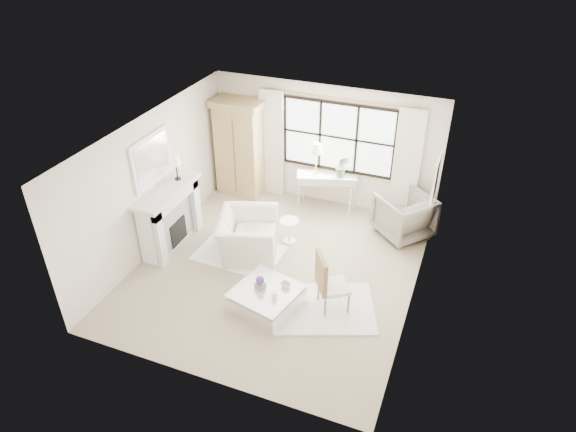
% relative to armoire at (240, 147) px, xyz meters
% --- Properties ---
extents(floor, '(5.50, 5.50, 0.00)m').
position_rel_armoire_xyz_m(floor, '(1.87, -2.40, -1.14)').
color(floor, tan).
rests_on(floor, ground).
extents(ceiling, '(5.50, 5.50, 0.00)m').
position_rel_armoire_xyz_m(ceiling, '(1.87, -2.40, 1.56)').
color(ceiling, silver).
rests_on(ceiling, ground).
extents(wall_back, '(5.00, 0.00, 5.00)m').
position_rel_armoire_xyz_m(wall_back, '(1.87, 0.35, 0.21)').
color(wall_back, white).
rests_on(wall_back, ground).
extents(wall_front, '(5.00, 0.00, 5.00)m').
position_rel_armoire_xyz_m(wall_front, '(1.87, -5.15, 0.21)').
color(wall_front, white).
rests_on(wall_front, ground).
extents(wall_left, '(0.00, 5.50, 5.50)m').
position_rel_armoire_xyz_m(wall_left, '(-0.63, -2.40, 0.21)').
color(wall_left, beige).
rests_on(wall_left, ground).
extents(wall_right, '(0.00, 5.50, 5.50)m').
position_rel_armoire_xyz_m(wall_right, '(4.37, -2.40, 0.21)').
color(wall_right, white).
rests_on(wall_right, ground).
extents(window_pane, '(2.40, 0.02, 1.50)m').
position_rel_armoire_xyz_m(window_pane, '(2.17, 0.33, 0.46)').
color(window_pane, silver).
rests_on(window_pane, wall_back).
extents(window_frame, '(2.50, 0.04, 1.50)m').
position_rel_armoire_xyz_m(window_frame, '(2.17, 0.32, 0.46)').
color(window_frame, black).
rests_on(window_frame, wall_back).
extents(curtain_rod, '(3.30, 0.04, 0.04)m').
position_rel_armoire_xyz_m(curtain_rod, '(2.17, 0.27, 1.33)').
color(curtain_rod, '#A67839').
rests_on(curtain_rod, wall_back).
extents(curtain_left, '(0.55, 0.10, 2.47)m').
position_rel_armoire_xyz_m(curtain_left, '(0.67, 0.25, 0.10)').
color(curtain_left, silver).
rests_on(curtain_left, ground).
extents(curtain_right, '(0.55, 0.10, 2.47)m').
position_rel_armoire_xyz_m(curtain_right, '(3.67, 0.25, 0.10)').
color(curtain_right, white).
rests_on(curtain_right, ground).
extents(fireplace, '(0.58, 1.66, 1.26)m').
position_rel_armoire_xyz_m(fireplace, '(-0.41, -2.40, -0.49)').
color(fireplace, silver).
rests_on(fireplace, ground).
extents(mirror_frame, '(0.05, 1.15, 0.95)m').
position_rel_armoire_xyz_m(mirror_frame, '(-0.60, -2.40, 0.70)').
color(mirror_frame, white).
rests_on(mirror_frame, wall_left).
extents(mirror_glass, '(0.02, 1.00, 0.80)m').
position_rel_armoire_xyz_m(mirror_glass, '(-0.57, -2.40, 0.70)').
color(mirror_glass, silver).
rests_on(mirror_glass, wall_left).
extents(art_frame, '(0.04, 0.62, 0.82)m').
position_rel_armoire_xyz_m(art_frame, '(4.34, -0.70, 0.41)').
color(art_frame, silver).
rests_on(art_frame, wall_right).
extents(art_canvas, '(0.01, 0.52, 0.72)m').
position_rel_armoire_xyz_m(art_canvas, '(4.32, -0.70, 0.41)').
color(art_canvas, '#B7A38E').
rests_on(art_canvas, wall_right).
extents(mantel_lamp, '(0.22, 0.22, 0.51)m').
position_rel_armoire_xyz_m(mantel_lamp, '(-0.37, -1.99, 0.51)').
color(mantel_lamp, black).
rests_on(mantel_lamp, fireplace).
extents(armoire, '(1.15, 0.74, 2.24)m').
position_rel_armoire_xyz_m(armoire, '(0.00, 0.00, 0.00)').
color(armoire, tan).
rests_on(armoire, floor).
extents(console_table, '(1.37, 0.82, 0.80)m').
position_rel_armoire_xyz_m(console_table, '(2.03, 0.10, -0.74)').
color(console_table, silver).
rests_on(console_table, floor).
extents(console_lamp, '(0.28, 0.28, 0.69)m').
position_rel_armoire_xyz_m(console_lamp, '(1.77, 0.10, 0.22)').
color(console_lamp, gold).
rests_on(console_lamp, console_table).
extents(orchid_plant, '(0.28, 0.24, 0.49)m').
position_rel_armoire_xyz_m(orchid_plant, '(2.35, 0.10, -0.09)').
color(orchid_plant, '#5B724C').
rests_on(orchid_plant, console_table).
extents(side_table, '(0.40, 0.40, 0.51)m').
position_rel_armoire_xyz_m(side_table, '(1.77, -1.49, -0.81)').
color(side_table, white).
rests_on(side_table, floor).
extents(rug_left, '(1.65, 1.20, 0.03)m').
position_rel_armoire_xyz_m(rug_left, '(1.01, -2.23, -1.13)').
color(rug_left, white).
rests_on(rug_left, floor).
extents(rug_right, '(2.03, 1.79, 0.03)m').
position_rel_armoire_xyz_m(rug_right, '(3.03, -3.11, -1.12)').
color(rug_right, white).
rests_on(rug_right, floor).
extents(club_armchair, '(1.41, 1.51, 0.80)m').
position_rel_armoire_xyz_m(club_armchair, '(1.16, -2.13, -0.74)').
color(club_armchair, silver).
rests_on(club_armchair, floor).
extents(wingback_chair, '(1.39, 1.38, 0.91)m').
position_rel_armoire_xyz_m(wingback_chair, '(3.83, -0.39, -0.69)').
color(wingback_chair, gray).
rests_on(wingback_chair, floor).
extents(french_chair, '(0.67, 0.67, 1.08)m').
position_rel_armoire_xyz_m(french_chair, '(3.14, -3.04, -0.83)').
color(french_chair, olive).
rests_on(french_chair, floor).
extents(coffee_table, '(1.20, 1.20, 0.38)m').
position_rel_armoire_xyz_m(coffee_table, '(2.10, -3.43, -0.96)').
color(coffee_table, white).
rests_on(coffee_table, floor).
extents(planter_box, '(0.18, 0.18, 0.11)m').
position_rel_armoire_xyz_m(planter_box, '(2.00, -3.42, -0.71)').
color(planter_box, slate).
rests_on(planter_box, coffee_table).
extents(planter_flowers, '(0.14, 0.14, 0.14)m').
position_rel_armoire_xyz_m(planter_flowers, '(2.00, -3.42, -0.58)').
color(planter_flowers, '#532D70').
rests_on(planter_flowers, planter_box).
extents(pillar_candle, '(0.10, 0.10, 0.12)m').
position_rel_armoire_xyz_m(pillar_candle, '(2.31, -3.56, -0.70)').
color(pillar_candle, white).
rests_on(pillar_candle, coffee_table).
extents(coffee_vase, '(0.19, 0.19, 0.16)m').
position_rel_armoire_xyz_m(coffee_vase, '(2.38, -3.24, -0.68)').
color(coffee_vase, silver).
rests_on(coffee_vase, coffee_table).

